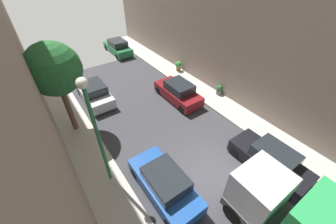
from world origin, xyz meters
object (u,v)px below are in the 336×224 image
Objects in this scene: street_tree_0 at (54,70)px; potted_plant_3 at (219,89)px; parked_car_right_2 at (178,92)px; potted_plant_4 at (178,65)px; lamp_post at (94,123)px; parked_car_right_3 at (118,47)px; parked_car_right_1 at (270,160)px; parked_car_left_2 at (165,184)px; parked_car_left_3 at (94,93)px.

street_tree_0 is 7.17× the size of potted_plant_3.
parked_car_right_2 is 4.43× the size of potted_plant_4.
potted_plant_4 is 12.99m from lamp_post.
lamp_post is (-7.30, -14.87, 3.29)m from parked_car_right_3.
potted_plant_4 is at bearing 13.34° from street_tree_0.
street_tree_0 reaches higher than parked_car_right_3.
parked_car_right_1 is at bearing -114.83° from potted_plant_3.
parked_car_left_2 and parked_car_right_2 have the same top height.
parked_car_right_2 is 11.16m from parked_car_right_3.
parked_car_right_1 reaches higher than potted_plant_3.
parked_car_left_2 is at bearing -90.00° from parked_car_left_3.
street_tree_0 is (-2.27, 7.14, 3.70)m from parked_car_left_2.
potted_plant_4 is (8.26, 9.63, -0.03)m from parked_car_left_2.
potted_plant_3 is at bearing -76.38° from parked_car_right_3.
parked_car_right_3 is at bearing 110.92° from potted_plant_4.
street_tree_0 is (-7.67, 1.19, 3.70)m from parked_car_right_2.
parked_car_right_2 is at bearing 154.61° from potted_plant_3.
potted_plant_3 is (3.05, -12.61, -0.14)m from parked_car_right_3.
lamp_post reaches higher than parked_car_right_3.
street_tree_0 reaches higher than parked_car_left_3.
parked_car_left_3 is 8.30m from lamp_post.
street_tree_0 is at bearing 107.63° from parked_car_left_2.
parked_car_right_1 and parked_car_right_3 have the same top height.
parked_car_right_1 is 1.00× the size of parked_car_right_2.
parked_car_right_2 is (5.40, -3.67, 0.00)m from parked_car_left_3.
parked_car_left_3 reaches higher than potted_plant_4.
potted_plant_3 is 0.14× the size of lamp_post.
parked_car_left_2 reaches higher than potted_plant_3.
parked_car_left_3 is at bearing -125.80° from parked_car_right_3.
street_tree_0 is (-7.67, 9.24, 3.70)m from parked_car_right_1.
parked_car_right_1 is 5.20× the size of potted_plant_3.
parked_car_right_2 is 0.73× the size of street_tree_0.
parked_car_right_1 is at bearing -65.27° from parked_car_left_3.
potted_plant_3 is (8.45, -5.12, -0.14)m from parked_car_left_3.
potted_plant_4 is at bearing -69.08° from parked_car_right_3.
parked_car_left_2 is 0.71× the size of lamp_post.
parked_car_right_2 reaches higher than potted_plant_4.
parked_car_left_3 is 5.20× the size of potted_plant_3.
parked_car_left_3 is at bearing 148.80° from potted_plant_3.
parked_car_right_3 reaches higher than potted_plant_3.
parked_car_left_2 is 9.62m from parked_car_left_3.
potted_plant_4 is (8.26, 0.01, -0.03)m from parked_car_left_3.
potted_plant_3 is at bearing 28.03° from parked_car_left_2.
street_tree_0 is 11.44m from potted_plant_4.
parked_car_right_1 reaches higher than potted_plant_4.
parked_car_right_1 is 4.43× the size of potted_plant_4.
parked_car_right_3 is at bearing 52.45° from street_tree_0.
parked_car_left_2 is at bearing -151.97° from potted_plant_3.
lamp_post is (-7.30, -3.71, 3.29)m from parked_car_right_2.
parked_car_right_2 and parked_car_right_3 have the same top height.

